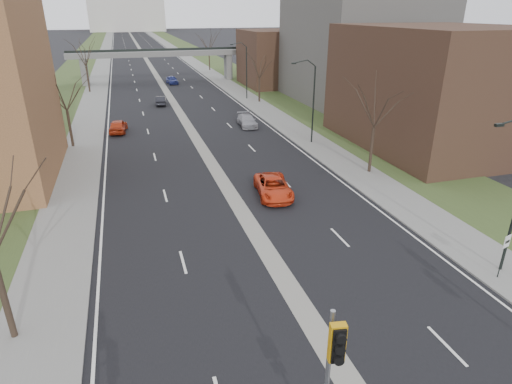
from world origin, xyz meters
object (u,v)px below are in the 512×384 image
car_right_far (172,80)px  car_right_mid (247,121)px  car_right_near (273,187)px  signal_pole_median (332,366)px  speed_limit_sign (505,249)px  car_left_near (118,126)px  car_left_far (161,101)px

car_right_far → car_right_mid: bearing=-88.3°
car_right_mid → car_right_near: bearing=-96.6°
signal_pole_median → car_right_near: (5.38, 20.64, -3.19)m
speed_limit_sign → car_left_near: 42.03m
car_right_near → car_left_near: bearing=124.2°
speed_limit_sign → car_right_mid: 35.89m
car_right_mid → car_right_far: 36.57m
car_left_near → car_right_near: car_left_near is taller
signal_pole_median → car_right_far: (4.25, 78.31, -3.17)m
car_left_near → car_right_far: car_left_near is taller
speed_limit_sign → car_right_far: size_ratio=0.57×
car_left_far → car_right_mid: car_right_mid is taller
signal_pole_median → car_left_far: (0.25, 58.41, -3.26)m
speed_limit_sign → car_left_far: speed_limit_sign is taller
signal_pole_median → car_right_far: size_ratio=1.26×
signal_pole_median → speed_limit_sign: 14.91m
car_left_near → car_right_far: 36.09m
car_left_far → car_right_far: 20.30m
car_left_near → car_right_near: (11.45, -23.08, -0.03)m
car_right_far → signal_pole_median: bearing=-99.3°
car_left_near → car_right_mid: bearing=-179.1°
car_left_near → car_right_mid: size_ratio=0.93×
signal_pole_median → car_right_near: signal_pole_median is taller
speed_limit_sign → car_right_mid: (-3.99, 35.65, -1.18)m
car_right_mid → car_left_near: bearing=177.7°
car_left_near → car_left_far: size_ratio=1.11×
speed_limit_sign → car_left_near: size_ratio=0.57×
car_left_far → car_right_near: car_right_near is taller
car_right_near → car_right_mid: 21.80m
car_left_near → car_right_far: (10.33, 34.58, -0.01)m
car_right_near → car_right_far: size_ratio=1.19×
signal_pole_median → car_right_near: size_ratio=1.06×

